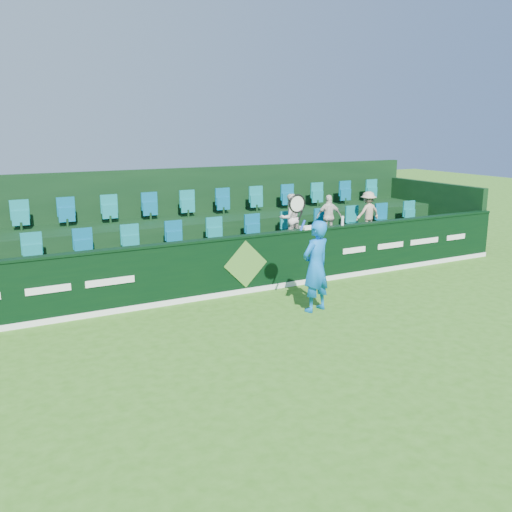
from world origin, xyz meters
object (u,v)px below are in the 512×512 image
spectator_right (368,213)px  drinks_bottle (342,221)px  spectator_left (290,218)px  tennis_player (316,266)px  spectator_middle (329,216)px  towel (309,227)px

spectator_right → drinks_bottle: (-1.72, -1.12, 0.08)m
spectator_left → spectator_right: (2.56, 0.00, -0.04)m
tennis_player → spectator_left: 3.28m
tennis_player → drinks_bottle: size_ratio=10.93×
drinks_bottle → spectator_middle: bearing=70.9°
towel → tennis_player: bearing=-119.7°
spectator_middle → spectator_right: bearing=-162.7°
spectator_middle → tennis_player: bearing=67.9°
spectator_right → spectator_left: bearing=-1.2°
spectator_left → spectator_right: 2.56m
tennis_player → drinks_bottle: 2.85m
spectator_left → drinks_bottle: size_ratio=5.42×
spectator_left → tennis_player: bearing=67.0°
spectator_left → drinks_bottle: spectator_left is taller
towel → spectator_middle: bearing=38.9°
spectator_left → towel: 1.13m
spectator_right → drinks_bottle: bearing=31.9°
spectator_left → towel: bearing=81.3°
tennis_player → towel: (1.07, 1.88, 0.41)m
tennis_player → spectator_right: size_ratio=2.16×
spectator_left → spectator_middle: 1.23m
tennis_player → spectator_middle: size_ratio=2.19×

